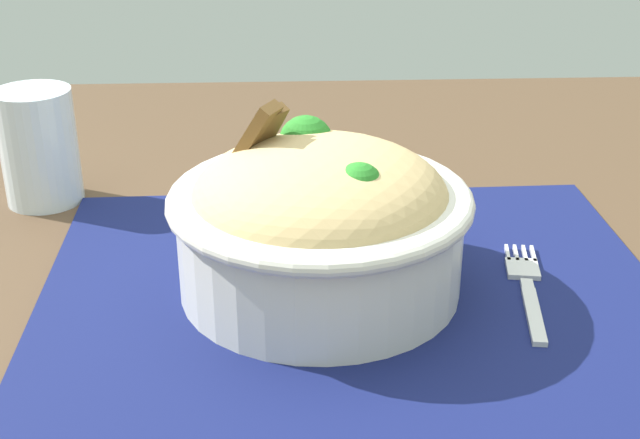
% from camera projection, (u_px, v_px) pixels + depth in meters
% --- Properties ---
extents(table, '(1.36, 0.95, 0.75)m').
position_uv_depth(table, '(309.00, 351.00, 0.62)').
color(table, '#4C3826').
rests_on(table, ground_plane).
extents(placemat, '(0.42, 0.35, 0.00)m').
position_uv_depth(placemat, '(354.00, 297.00, 0.57)').
color(placemat, '#11194C').
rests_on(placemat, table).
extents(bowl, '(0.22, 0.22, 0.12)m').
position_uv_depth(bowl, '(320.00, 218.00, 0.56)').
color(bowl, silver).
rests_on(bowl, placemat).
extents(fork, '(0.03, 0.13, 0.00)m').
position_uv_depth(fork, '(527.00, 286.00, 0.58)').
color(fork, silver).
rests_on(fork, placemat).
extents(drinking_glass, '(0.06, 0.06, 0.09)m').
position_uv_depth(drinking_glass, '(40.00, 153.00, 0.70)').
color(drinking_glass, silver).
rests_on(drinking_glass, table).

